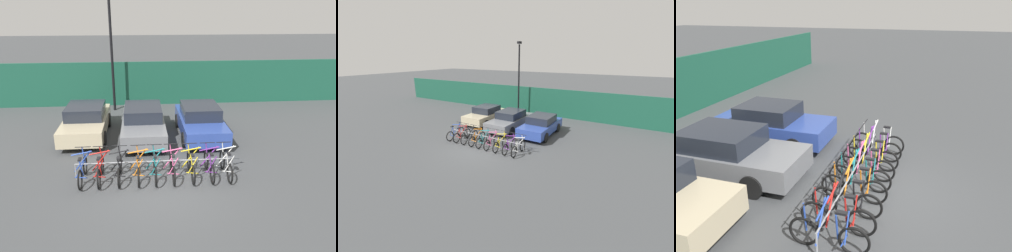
{
  "view_description": "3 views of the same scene",
  "coord_description": "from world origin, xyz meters",
  "views": [
    {
      "loc": [
        -0.5,
        -9.28,
        5.45
      ],
      "look_at": [
        0.5,
        2.18,
        1.25
      ],
      "focal_mm": 35.0,
      "sensor_mm": 36.0,
      "label": 1
    },
    {
      "loc": [
        7.82,
        -9.91,
        5.43
      ],
      "look_at": [
        1.13,
        1.15,
        1.32
      ],
      "focal_mm": 24.0,
      "sensor_mm": 36.0,
      "label": 2
    },
    {
      "loc": [
        -7.41,
        -1.34,
        4.6
      ],
      "look_at": [
        1.34,
        1.39,
        1.2
      ],
      "focal_mm": 35.0,
      "sensor_mm": 36.0,
      "label": 3
    }
  ],
  "objects": [
    {
      "name": "car_grey",
      "position": [
        -0.41,
        4.32,
        0.69
      ],
      "size": [
        1.91,
        4.46,
        1.4
      ],
      "color": "slate",
      "rests_on": "ground"
    },
    {
      "name": "bike_rack",
      "position": [
        -0.07,
        0.68,
        0.5
      ],
      "size": [
        5.35,
        0.04,
        0.57
      ],
      "color": "gray",
      "rests_on": "ground"
    },
    {
      "name": "bicycle_pink",
      "position": [
        0.5,
        0.53,
        0.38
      ],
      "size": [
        0.68,
        1.71,
        1.05
      ],
      "rotation": [
        0.0,
        0.0,
        0.05
      ],
      "color": "black",
      "rests_on": "ground"
    },
    {
      "name": "bicycle_black",
      "position": [
        -1.26,
        0.53,
        0.38
      ],
      "size": [
        0.68,
        1.71,
        1.05
      ],
      "rotation": [
        0.0,
        0.0,
        0.05
      ],
      "color": "black",
      "rests_on": "ground"
    },
    {
      "name": "car_beige",
      "position": [
        -2.93,
        4.68,
        0.69
      ],
      "size": [
        1.91,
        4.12,
        1.4
      ],
      "color": "#C1B28E",
      "rests_on": "ground"
    },
    {
      "name": "car_blue",
      "position": [
        2.11,
        4.27,
        0.69
      ],
      "size": [
        1.91,
        4.14,
        1.4
      ],
      "color": "#2D479E",
      "rests_on": "ground"
    },
    {
      "name": "bicycle_purple",
      "position": [
        1.76,
        0.53,
        0.38
      ],
      "size": [
        0.68,
        1.71,
        1.05
      ],
      "rotation": [
        0.0,
        0.0,
        0.02
      ],
      "color": "black",
      "rests_on": "ground"
    },
    {
      "name": "lamp_post",
      "position": [
        -1.95,
        8.5,
        3.62
      ],
      "size": [
        0.24,
        0.44,
        6.54
      ],
      "color": "black",
      "rests_on": "ground"
    },
    {
      "name": "bicycle_blue",
      "position": [
        -2.47,
        0.53,
        0.38
      ],
      "size": [
        0.68,
        1.71,
        1.05
      ],
      "rotation": [
        0.0,
        0.0,
        0.04
      ],
      "color": "black",
      "rests_on": "ground"
    },
    {
      "name": "bicycle_orange",
      "position": [
        -0.63,
        0.53,
        0.38
      ],
      "size": [
        0.68,
        1.71,
        1.05
      ],
      "rotation": [
        0.0,
        0.0,
        0.03
      ],
      "color": "black",
      "rests_on": "ground"
    },
    {
      "name": "hoarding_wall",
      "position": [
        0.0,
        9.5,
        1.26
      ],
      "size": [
        36.0,
        0.16,
        2.51
      ],
      "primitive_type": "cube",
      "color": "#19513D",
      "rests_on": "ground"
    },
    {
      "name": "bicycle_yellow",
      "position": [
        1.13,
        0.53,
        0.38
      ],
      "size": [
        0.68,
        1.71,
        1.05
      ],
      "rotation": [
        0.0,
        0.0,
        0.04
      ],
      "color": "black",
      "rests_on": "ground"
    },
    {
      "name": "ground_plane",
      "position": [
        0.0,
        0.0,
        0.0
      ],
      "size": [
        120.0,
        120.0,
        0.0
      ],
      "primitive_type": "plane",
      "color": "#424447"
    },
    {
      "name": "bicycle_teal",
      "position": [
        -0.08,
        0.53,
        0.38
      ],
      "size": [
        0.68,
        1.71,
        1.05
      ],
      "rotation": [
        0.0,
        0.0,
        0.06
      ],
      "color": "black",
      "rests_on": "ground"
    },
    {
      "name": "bicycle_white",
      "position": [
        2.34,
        0.53,
        0.38
      ],
      "size": [
        0.68,
        1.71,
        1.05
      ],
      "rotation": [
        0.0,
        0.0,
        0.07
      ],
      "color": "black",
      "rests_on": "ground"
    },
    {
      "name": "bicycle_red",
      "position": [
        -1.89,
        0.53,
        0.38
      ],
      "size": [
        0.68,
        1.71,
        1.05
      ],
      "rotation": [
        0.0,
        0.0,
        0.07
      ],
      "color": "black",
      "rests_on": "ground"
    }
  ]
}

